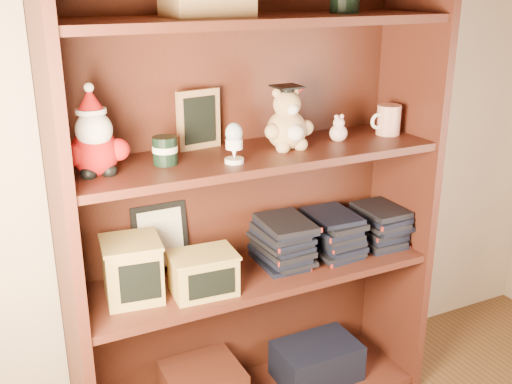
{
  "coord_description": "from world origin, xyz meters",
  "views": [
    {
      "loc": [
        -0.73,
        -0.27,
        1.44
      ],
      "look_at": [
        0.06,
        1.3,
        0.82
      ],
      "focal_mm": 42.0,
      "sensor_mm": 36.0,
      "label": 1
    }
  ],
  "objects_px": {
    "bookcase": "(248,199)",
    "treats_box": "(132,269)",
    "teacher_mug": "(388,120)",
    "grad_teddy_bear": "(288,124)"
  },
  "relations": [
    {
      "from": "teacher_mug",
      "to": "bookcase",
      "type": "bearing_deg",
      "value": 174.22
    },
    {
      "from": "treats_box",
      "to": "grad_teddy_bear",
      "type": "bearing_deg",
      "value": -0.59
    },
    {
      "from": "teacher_mug",
      "to": "treats_box",
      "type": "height_order",
      "value": "teacher_mug"
    },
    {
      "from": "grad_teddy_bear",
      "to": "teacher_mug",
      "type": "distance_m",
      "value": 0.39
    },
    {
      "from": "bookcase",
      "to": "treats_box",
      "type": "xyz_separation_m",
      "value": [
        -0.4,
        -0.05,
        -0.14
      ]
    },
    {
      "from": "bookcase",
      "to": "teacher_mug",
      "type": "distance_m",
      "value": 0.55
    },
    {
      "from": "grad_teddy_bear",
      "to": "treats_box",
      "type": "distance_m",
      "value": 0.64
    },
    {
      "from": "bookcase",
      "to": "treats_box",
      "type": "bearing_deg",
      "value": -172.75
    },
    {
      "from": "teacher_mug",
      "to": "treats_box",
      "type": "relative_size",
      "value": 0.6
    },
    {
      "from": "teacher_mug",
      "to": "treats_box",
      "type": "distance_m",
      "value": 0.97
    }
  ]
}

